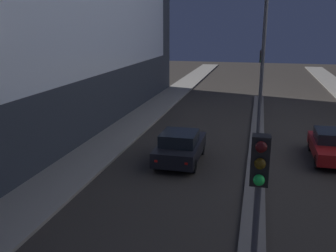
{
  "coord_description": "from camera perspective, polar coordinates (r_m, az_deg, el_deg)",
  "views": [
    {
      "loc": [
        -0.11,
        -2.64,
        6.47
      ],
      "look_at": [
        -5.34,
        18.79,
        0.5
      ],
      "focal_mm": 40.0,
      "sensor_mm": 36.0,
      "label": 1
    }
  ],
  "objects": [
    {
      "name": "median_strip",
      "position": [
        20.35,
        13.33,
        -3.61
      ],
      "size": [
        0.81,
        31.36,
        0.14
      ],
      "color": "#66605B",
      "rests_on": "ground"
    },
    {
      "name": "traffic_light_near",
      "position": [
        6.99,
        13.46,
        -10.92
      ],
      "size": [
        0.32,
        0.42,
        4.51
      ],
      "color": "#4C4C51",
      "rests_on": "median_strip"
    },
    {
      "name": "traffic_light_mid",
      "position": [
        29.28,
        14.02,
        8.78
      ],
      "size": [
        0.32,
        0.42,
        4.51
      ],
      "color": "#4C4C51",
      "rests_on": "median_strip"
    },
    {
      "name": "street_lamp",
      "position": [
        17.0,
        14.44,
        12.86
      ],
      "size": [
        0.49,
        0.49,
        8.89
      ],
      "color": "#4C4C51",
      "rests_on": "median_strip"
    },
    {
      "name": "car_left_lane",
      "position": [
        18.08,
        1.87,
        -3.16
      ],
      "size": [
        1.94,
        4.05,
        1.58
      ],
      "color": "black",
      "rests_on": "ground"
    },
    {
      "name": "car_right_lane",
      "position": [
        20.1,
        23.75,
        -2.78
      ],
      "size": [
        1.87,
        4.08,
        1.43
      ],
      "color": "maroon",
      "rests_on": "ground"
    }
  ]
}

